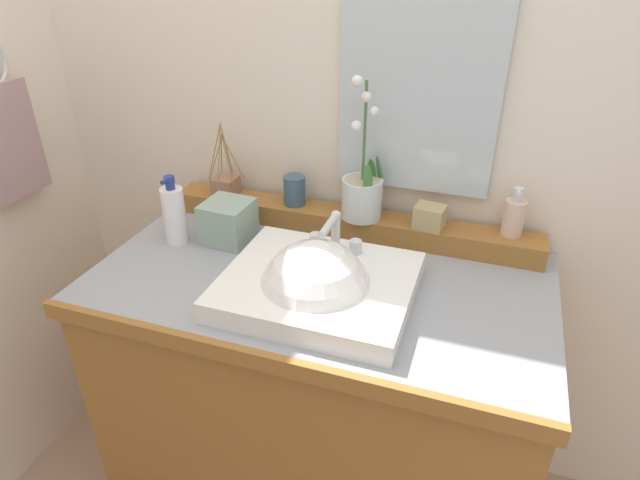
# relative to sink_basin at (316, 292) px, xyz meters

# --- Properties ---
(wall_back) EXTENTS (2.83, 0.20, 2.55)m
(wall_back) POSITION_rel_sink_basin_xyz_m (-0.02, 0.53, 0.38)
(wall_back) COLOR beige
(wall_back) RESTS_ON ground
(vanity_cabinet) EXTENTS (1.19, 0.66, 0.88)m
(vanity_cabinet) POSITION_rel_sink_basin_xyz_m (-0.02, 0.09, -0.46)
(vanity_cabinet) COLOR #96612A
(vanity_cabinet) RESTS_ON ground
(back_ledge) EXTENTS (1.12, 0.10, 0.06)m
(back_ledge) POSITION_rel_sink_basin_xyz_m (-0.02, 0.35, 0.01)
(back_ledge) COLOR #96612A
(back_ledge) RESTS_ON vanity_cabinet
(sink_basin) EXTENTS (0.46, 0.40, 0.29)m
(sink_basin) POSITION_rel_sink_basin_xyz_m (0.00, 0.00, 0.00)
(sink_basin) COLOR white
(sink_basin) RESTS_ON vanity_cabinet
(potted_plant) EXTENTS (0.12, 0.12, 0.41)m
(potted_plant) POSITION_rel_sink_basin_xyz_m (0.02, 0.34, 0.12)
(potted_plant) COLOR silver
(potted_plant) RESTS_ON back_ledge
(soap_dispenser) EXTENTS (0.06, 0.06, 0.14)m
(soap_dispenser) POSITION_rel_sink_basin_xyz_m (0.43, 0.37, 0.10)
(soap_dispenser) COLOR beige
(soap_dispenser) RESTS_ON back_ledge
(tumbler_cup) EXTENTS (0.07, 0.07, 0.09)m
(tumbler_cup) POSITION_rel_sink_basin_xyz_m (-0.20, 0.36, 0.09)
(tumbler_cup) COLOR #3A5167
(tumbler_cup) RESTS_ON back_ledge
(reed_diffuser) EXTENTS (0.10, 0.09, 0.23)m
(reed_diffuser) POSITION_rel_sink_basin_xyz_m (-0.43, 0.35, 0.08)
(reed_diffuser) COLOR #9A6A4D
(reed_diffuser) RESTS_ON back_ledge
(trinket_box) EXTENTS (0.09, 0.08, 0.07)m
(trinket_box) POSITION_rel_sink_basin_xyz_m (0.21, 0.34, 0.08)
(trinket_box) COLOR tan
(trinket_box) RESTS_ON back_ledge
(lotion_bottle) EXTENTS (0.06, 0.07, 0.21)m
(lotion_bottle) POSITION_rel_sink_basin_xyz_m (-0.47, 0.13, 0.07)
(lotion_bottle) COLOR white
(lotion_bottle) RESTS_ON vanity_cabinet
(tissue_box) EXTENTS (0.14, 0.14, 0.12)m
(tissue_box) POSITION_rel_sink_basin_xyz_m (-0.34, 0.19, 0.04)
(tissue_box) COLOR #8BA394
(tissue_box) RESTS_ON vanity_cabinet
(mirror) EXTENTS (0.43, 0.02, 0.54)m
(mirror) POSITION_rel_sink_basin_xyz_m (0.14, 0.41, 0.40)
(mirror) COLOR silver
(hand_towel) EXTENTS (0.02, 0.20, 0.34)m
(hand_towel) POSITION_rel_sink_basin_xyz_m (-0.99, 0.12, 0.23)
(hand_towel) COLOR #AB8588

